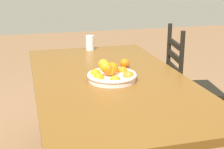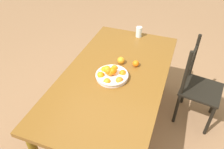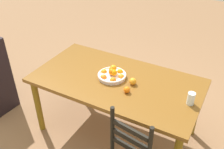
{
  "view_description": "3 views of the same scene",
  "coord_description": "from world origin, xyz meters",
  "px_view_note": "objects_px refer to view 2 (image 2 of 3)",
  "views": [
    {
      "loc": [
        1.99,
        -0.52,
        1.44
      ],
      "look_at": [
        0.06,
        -0.01,
        0.82
      ],
      "focal_mm": 53.65,
      "sensor_mm": 36.0,
      "label": 1
    },
    {
      "loc": [
        1.56,
        0.54,
        2.1
      ],
      "look_at": [
        0.06,
        -0.01,
        0.82
      ],
      "focal_mm": 35.14,
      "sensor_mm": 36.0,
      "label": 2
    },
    {
      "loc": [
        -1.05,
        2.02,
        2.35
      ],
      "look_at": [
        0.06,
        -0.01,
        0.82
      ],
      "focal_mm": 41.09,
      "sensor_mm": 36.0,
      "label": 3
    }
  ],
  "objects_px": {
    "dining_table": "(115,81)",
    "chair_near_window": "(197,87)",
    "fruit_bowl": "(112,75)",
    "orange_loose_1": "(121,60)",
    "orange_loose_0": "(136,64)",
    "drinking_glass": "(139,32)"
  },
  "relations": [
    {
      "from": "orange_loose_0",
      "to": "orange_loose_1",
      "type": "distance_m",
      "value": 0.16
    },
    {
      "from": "dining_table",
      "to": "chair_near_window",
      "type": "bearing_deg",
      "value": 119.6
    },
    {
      "from": "fruit_bowl",
      "to": "orange_loose_1",
      "type": "bearing_deg",
      "value": 177.94
    },
    {
      "from": "drinking_glass",
      "to": "fruit_bowl",
      "type": "bearing_deg",
      "value": -2.43
    },
    {
      "from": "orange_loose_0",
      "to": "drinking_glass",
      "type": "bearing_deg",
      "value": -167.99
    },
    {
      "from": "orange_loose_0",
      "to": "chair_near_window",
      "type": "bearing_deg",
      "value": 111.98
    },
    {
      "from": "orange_loose_1",
      "to": "drinking_glass",
      "type": "height_order",
      "value": "drinking_glass"
    },
    {
      "from": "fruit_bowl",
      "to": "orange_loose_1",
      "type": "relative_size",
      "value": 4.22
    },
    {
      "from": "orange_loose_1",
      "to": "drinking_glass",
      "type": "relative_size",
      "value": 0.59
    },
    {
      "from": "orange_loose_0",
      "to": "drinking_glass",
      "type": "height_order",
      "value": "drinking_glass"
    },
    {
      "from": "fruit_bowl",
      "to": "dining_table",
      "type": "bearing_deg",
      "value": 171.39
    },
    {
      "from": "dining_table",
      "to": "orange_loose_0",
      "type": "xyz_separation_m",
      "value": [
        -0.2,
        0.16,
        0.12
      ]
    },
    {
      "from": "orange_loose_0",
      "to": "orange_loose_1",
      "type": "height_order",
      "value": "orange_loose_1"
    },
    {
      "from": "fruit_bowl",
      "to": "orange_loose_1",
      "type": "height_order",
      "value": "fruit_bowl"
    },
    {
      "from": "chair_near_window",
      "to": "drinking_glass",
      "type": "height_order",
      "value": "chair_near_window"
    },
    {
      "from": "dining_table",
      "to": "orange_loose_1",
      "type": "xyz_separation_m",
      "value": [
        -0.19,
        -0.0,
        0.12
      ]
    },
    {
      "from": "dining_table",
      "to": "chair_near_window",
      "type": "xyz_separation_m",
      "value": [
        -0.46,
        0.81,
        -0.22
      ]
    },
    {
      "from": "chair_near_window",
      "to": "fruit_bowl",
      "type": "height_order",
      "value": "chair_near_window"
    },
    {
      "from": "dining_table",
      "to": "fruit_bowl",
      "type": "xyz_separation_m",
      "value": [
        0.06,
        -0.01,
        0.12
      ]
    },
    {
      "from": "chair_near_window",
      "to": "orange_loose_0",
      "type": "height_order",
      "value": "chair_near_window"
    },
    {
      "from": "chair_near_window",
      "to": "fruit_bowl",
      "type": "xyz_separation_m",
      "value": [
        0.52,
        -0.82,
        0.34
      ]
    },
    {
      "from": "orange_loose_0",
      "to": "drinking_glass",
      "type": "relative_size",
      "value": 0.52
    }
  ]
}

